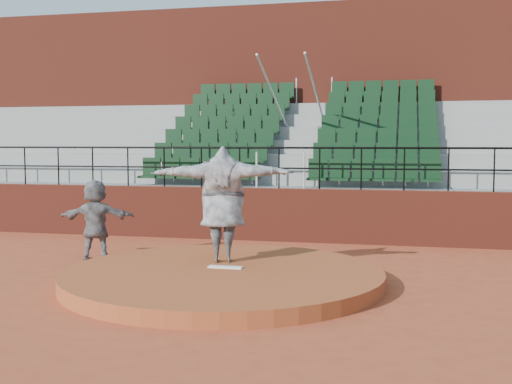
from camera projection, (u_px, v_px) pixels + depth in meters
ground at (223, 284)px, 11.02m from camera, size 90.00×90.00×0.00m
pitchers_mound at (223, 277)px, 11.01m from camera, size 5.50×5.50×0.25m
pitching_rubber at (225, 267)px, 11.15m from camera, size 0.60×0.15×0.03m
boundary_wall at (279, 215)px, 15.83m from camera, size 24.00×0.30×1.30m
wall_railing at (279, 159)px, 15.72m from camera, size 24.04×0.05×1.03m
seating_deck at (302, 175)px, 19.31m from camera, size 24.00×5.97×4.63m
press_box_facade at (320, 111)px, 22.98m from camera, size 24.00×3.00×7.10m
pitcher at (223, 204)px, 11.70m from camera, size 2.69×1.33×2.11m
fielder at (96, 219)px, 13.33m from camera, size 1.62×0.84×1.67m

